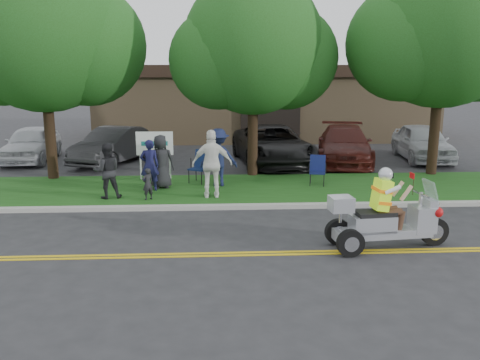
{
  "coord_description": "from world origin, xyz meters",
  "views": [
    {
      "loc": [
        -0.89,
        -10.67,
        3.89
      ],
      "look_at": [
        -0.22,
        2.0,
        1.06
      ],
      "focal_mm": 38.0,
      "sensor_mm": 36.0,
      "label": 1
    }
  ],
  "objects_px": {
    "trike_scooter": "(384,220)",
    "spectator_adult_left": "(150,165)",
    "lawn_chair_b": "(317,168)",
    "lawn_chair_a": "(201,164)",
    "spectator_adult_mid": "(107,171)",
    "parked_car_far_right": "(422,142)",
    "parked_car_right": "(344,145)",
    "spectator_adult_right": "(212,164)",
    "parked_car_left": "(113,145)",
    "parked_car_far_left": "(31,144)",
    "parked_car_mid": "(272,145)"
  },
  "relations": [
    {
      "from": "lawn_chair_b",
      "to": "spectator_adult_mid",
      "type": "bearing_deg",
      "value": -155.05
    },
    {
      "from": "lawn_chair_a",
      "to": "parked_car_left",
      "type": "bearing_deg",
      "value": 161.18
    },
    {
      "from": "lawn_chair_b",
      "to": "spectator_adult_left",
      "type": "bearing_deg",
      "value": -161.64
    },
    {
      "from": "lawn_chair_a",
      "to": "spectator_adult_right",
      "type": "height_order",
      "value": "spectator_adult_right"
    },
    {
      "from": "spectator_adult_left",
      "to": "parked_car_left",
      "type": "height_order",
      "value": "spectator_adult_left"
    },
    {
      "from": "lawn_chair_b",
      "to": "spectator_adult_right",
      "type": "height_order",
      "value": "spectator_adult_right"
    },
    {
      "from": "trike_scooter",
      "to": "spectator_adult_left",
      "type": "height_order",
      "value": "trike_scooter"
    },
    {
      "from": "spectator_adult_left",
      "to": "spectator_adult_right",
      "type": "distance_m",
      "value": 2.18
    },
    {
      "from": "spectator_adult_right",
      "to": "parked_car_far_left",
      "type": "distance_m",
      "value": 10.36
    },
    {
      "from": "trike_scooter",
      "to": "spectator_adult_left",
      "type": "relative_size",
      "value": 1.73
    },
    {
      "from": "trike_scooter",
      "to": "lawn_chair_a",
      "type": "relative_size",
      "value": 2.57
    },
    {
      "from": "parked_car_far_left",
      "to": "lawn_chair_b",
      "type": "bearing_deg",
      "value": -28.9
    },
    {
      "from": "spectator_adult_mid",
      "to": "parked_car_far_left",
      "type": "bearing_deg",
      "value": -69.68
    },
    {
      "from": "trike_scooter",
      "to": "spectator_adult_right",
      "type": "xyz_separation_m",
      "value": [
        -3.74,
        4.28,
        0.48
      ]
    },
    {
      "from": "lawn_chair_a",
      "to": "spectator_adult_right",
      "type": "relative_size",
      "value": 0.54
    },
    {
      "from": "lawn_chair_a",
      "to": "spectator_adult_mid",
      "type": "xyz_separation_m",
      "value": [
        -2.68,
        -2.01,
        0.21
      ]
    },
    {
      "from": "parked_car_right",
      "to": "lawn_chair_a",
      "type": "bearing_deg",
      "value": -136.0
    },
    {
      "from": "spectator_adult_left",
      "to": "parked_car_right",
      "type": "distance_m",
      "value": 8.84
    },
    {
      "from": "lawn_chair_a",
      "to": "parked_car_right",
      "type": "xyz_separation_m",
      "value": [
        5.83,
        3.73,
        0.05
      ]
    },
    {
      "from": "spectator_adult_right",
      "to": "parked_car_right",
      "type": "relative_size",
      "value": 0.39
    },
    {
      "from": "parked_car_far_right",
      "to": "lawn_chair_b",
      "type": "bearing_deg",
      "value": -132.9
    },
    {
      "from": "lawn_chair_a",
      "to": "parked_car_left",
      "type": "xyz_separation_m",
      "value": [
        -3.69,
        4.25,
        0.02
      ]
    },
    {
      "from": "lawn_chair_b",
      "to": "spectator_adult_mid",
      "type": "xyz_separation_m",
      "value": [
        -6.53,
        -1.44,
        0.27
      ]
    },
    {
      "from": "trike_scooter",
      "to": "parked_car_far_right",
      "type": "height_order",
      "value": "trike_scooter"
    },
    {
      "from": "parked_car_far_right",
      "to": "parked_car_mid",
      "type": "bearing_deg",
      "value": -168.24
    },
    {
      "from": "trike_scooter",
      "to": "spectator_adult_mid",
      "type": "xyz_separation_m",
      "value": [
        -6.82,
        4.35,
        0.29
      ]
    },
    {
      "from": "lawn_chair_a",
      "to": "parked_car_right",
      "type": "height_order",
      "value": "parked_car_right"
    },
    {
      "from": "spectator_adult_right",
      "to": "parked_car_far_right",
      "type": "bearing_deg",
      "value": -146.77
    },
    {
      "from": "parked_car_left",
      "to": "parked_car_mid",
      "type": "relative_size",
      "value": 0.78
    },
    {
      "from": "parked_car_far_left",
      "to": "parked_car_far_right",
      "type": "relative_size",
      "value": 0.96
    },
    {
      "from": "lawn_chair_a",
      "to": "spectator_adult_right",
      "type": "distance_m",
      "value": 2.15
    },
    {
      "from": "parked_car_far_left",
      "to": "spectator_adult_right",
      "type": "bearing_deg",
      "value": -45.07
    },
    {
      "from": "spectator_adult_left",
      "to": "parked_car_mid",
      "type": "relative_size",
      "value": 0.28
    },
    {
      "from": "parked_car_right",
      "to": "spectator_adult_left",
      "type": "bearing_deg",
      "value": -135.3
    },
    {
      "from": "spectator_adult_left",
      "to": "lawn_chair_b",
      "type": "bearing_deg",
      "value": 176.42
    },
    {
      "from": "spectator_adult_left",
      "to": "parked_car_mid",
      "type": "distance_m",
      "value": 6.43
    },
    {
      "from": "lawn_chair_a",
      "to": "parked_car_far_left",
      "type": "distance_m",
      "value": 8.75
    },
    {
      "from": "spectator_adult_mid",
      "to": "parked_car_left",
      "type": "relative_size",
      "value": 0.36
    },
    {
      "from": "spectator_adult_mid",
      "to": "spectator_adult_left",
      "type": "bearing_deg",
      "value": -154.91
    },
    {
      "from": "parked_car_left",
      "to": "parked_car_far_right",
      "type": "bearing_deg",
      "value": 21.83
    },
    {
      "from": "parked_car_mid",
      "to": "parked_car_far_right",
      "type": "bearing_deg",
      "value": 0.12
    },
    {
      "from": "trike_scooter",
      "to": "parked_car_left",
      "type": "relative_size",
      "value": 0.62
    },
    {
      "from": "spectator_adult_right",
      "to": "parked_car_far_right",
      "type": "height_order",
      "value": "spectator_adult_right"
    },
    {
      "from": "lawn_chair_a",
      "to": "spectator_adult_mid",
      "type": "height_order",
      "value": "spectator_adult_mid"
    },
    {
      "from": "spectator_adult_mid",
      "to": "parked_car_left",
      "type": "height_order",
      "value": "spectator_adult_mid"
    },
    {
      "from": "trike_scooter",
      "to": "parked_car_far_left",
      "type": "bearing_deg",
      "value": 129.18
    },
    {
      "from": "trike_scooter",
      "to": "parked_car_left",
      "type": "distance_m",
      "value": 13.18
    },
    {
      "from": "spectator_adult_left",
      "to": "spectator_adult_right",
      "type": "bearing_deg",
      "value": 144.41
    },
    {
      "from": "spectator_adult_right",
      "to": "parked_car_right",
      "type": "distance_m",
      "value": 7.97
    },
    {
      "from": "parked_car_far_right",
      "to": "spectator_adult_left",
      "type": "bearing_deg",
      "value": -147.91
    }
  ]
}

